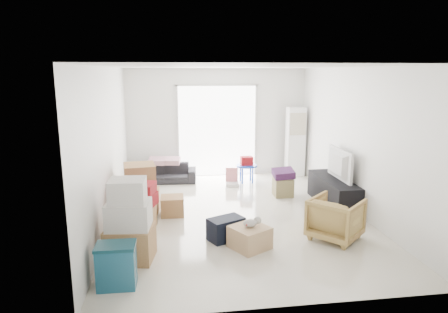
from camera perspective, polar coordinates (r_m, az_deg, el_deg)
room_shell at (r=7.16m, az=1.94°, el=1.84°), size 4.98×6.48×3.18m
sliding_door at (r=10.08m, az=-0.98°, el=4.21°), size 2.10×0.04×2.33m
ac_tower at (r=10.25m, az=10.15°, el=2.06°), size 0.45×0.30×1.75m
tv_console at (r=8.27m, az=15.34°, el=-4.89°), size 0.49×1.62×0.54m
television at (r=8.18m, az=15.47°, el=-2.63°), size 0.60×1.04×0.14m
sofa at (r=9.72m, az=-8.50°, el=-1.92°), size 1.53×0.55×0.59m
pillow_left at (r=9.63m, az=-9.59°, el=0.10°), size 0.45×0.38×0.13m
pillow_right at (r=9.59m, az=-7.38°, el=0.12°), size 0.42×0.36×0.13m
armchair at (r=6.61m, az=15.68°, el=-8.25°), size 0.99×0.99×0.75m
storage_bins at (r=5.25m, az=-15.11°, el=-14.80°), size 0.49×0.35×0.56m
box_stack_a at (r=5.80m, az=-13.39°, el=-9.40°), size 0.73×0.64×1.18m
box_stack_b at (r=6.84m, az=-12.53°, el=-7.31°), size 0.77×0.68×0.82m
box_stack_c at (r=7.58m, az=-11.87°, el=-4.71°), size 0.69×0.61×0.96m
loose_box at (r=7.53m, az=-7.40°, el=-6.99°), size 0.43×0.43×0.35m
duffel_bag at (r=6.43m, az=0.28°, el=-10.27°), size 0.64×0.54×0.35m
ottoman at (r=8.66m, az=8.41°, el=-4.33°), size 0.40×0.40×0.39m
blanket at (r=8.59m, az=8.47°, el=-2.63°), size 0.45×0.45×0.14m
kids_table at (r=9.56m, az=3.25°, el=-1.09°), size 0.50×0.50×0.63m
toy_walker at (r=9.36m, az=1.17°, el=-3.47°), size 0.34×0.31×0.41m
wood_crate at (r=6.15m, az=3.69°, el=-11.45°), size 0.69×0.69×0.34m
plush_bunny at (r=6.07m, az=4.01°, el=-9.37°), size 0.29×0.16×0.15m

